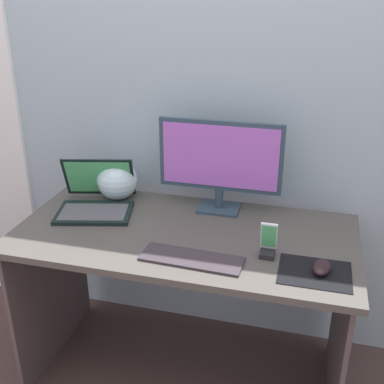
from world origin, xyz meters
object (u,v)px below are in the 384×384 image
keyboard_external (192,259)px  mouse (322,267)px  laptop (96,200)px  monitor (220,162)px  fishbowl (117,180)px  phone_in_dock (268,244)px

keyboard_external → mouse: size_ratio=3.74×
laptop → monitor: bearing=14.9°
monitor → keyboard_external: size_ratio=1.42×
keyboard_external → mouse: bearing=7.2°
laptop → keyboard_external: bearing=-30.1°
monitor → fishbowl: (-0.48, 0.00, -0.14)m
laptop → mouse: 1.01m
fishbowl → keyboard_external: fishbowl is taller
fishbowl → phone_in_dock: fishbowl is taller
fishbowl → phone_in_dock: size_ratio=1.38×
mouse → laptop: bearing=174.6°
laptop → keyboard_external: size_ratio=1.01×
fishbowl → keyboard_external: 0.65m
monitor → mouse: 0.63m
monitor → laptop: bearing=-165.1°
monitor → phone_in_dock: (0.25, -0.34, -0.18)m
monitor → keyboard_external: monitor is taller
fishbowl → keyboard_external: (0.47, -0.44, -0.08)m
monitor → phone_in_dock: monitor is taller
laptop → phone_in_dock: (0.78, -0.20, 0.00)m
keyboard_external → monitor: bearing=91.4°
monitor → keyboard_external: bearing=-91.2°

